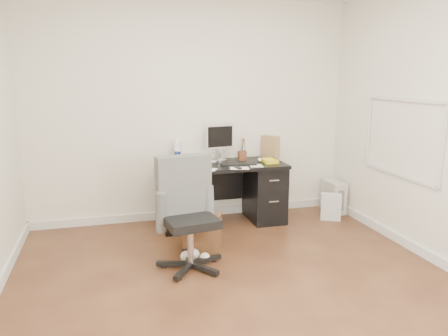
% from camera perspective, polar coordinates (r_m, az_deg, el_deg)
% --- Properties ---
extents(ground, '(4.00, 4.00, 0.00)m').
position_cam_1_polar(ground, '(3.93, 1.90, -15.27)').
color(ground, '#422115').
rests_on(ground, ground).
extents(room_shell, '(4.02, 4.02, 2.71)m').
position_cam_1_polar(room_shell, '(3.53, 2.46, 9.66)').
color(room_shell, white).
rests_on(room_shell, ground).
extents(desk, '(1.50, 0.70, 0.75)m').
position_cam_1_polar(desk, '(5.35, -0.21, -3.11)').
color(desk, black).
rests_on(desk, ground).
extents(loose_papers, '(1.10, 0.60, 0.00)m').
position_cam_1_polar(loose_papers, '(5.17, -2.20, 0.35)').
color(loose_papers, white).
rests_on(loose_papers, desk).
extents(lcd_monitor, '(0.39, 0.26, 0.46)m').
position_cam_1_polar(lcd_monitor, '(5.40, -0.57, 3.36)').
color(lcd_monitor, silver).
rests_on(lcd_monitor, desk).
extents(keyboard, '(0.43, 0.18, 0.02)m').
position_cam_1_polar(keyboard, '(5.19, 1.91, 0.52)').
color(keyboard, black).
rests_on(keyboard, desk).
extents(computer_mouse, '(0.07, 0.07, 0.07)m').
position_cam_1_polar(computer_mouse, '(5.32, 4.70, 1.02)').
color(computer_mouse, silver).
rests_on(computer_mouse, desk).
extents(travel_mug, '(0.10, 0.10, 0.17)m').
position_cam_1_polar(travel_mug, '(5.16, -6.09, 1.20)').
color(travel_mug, '#163199').
rests_on(travel_mug, desk).
extents(white_binder, '(0.16, 0.25, 0.26)m').
position_cam_1_polar(white_binder, '(5.36, -6.01, 2.13)').
color(white_binder, white).
rests_on(white_binder, desk).
extents(magazine_file, '(0.21, 0.27, 0.29)m').
position_cam_1_polar(magazine_file, '(5.63, 6.10, 2.74)').
color(magazine_file, '#8F6645').
rests_on(magazine_file, desk).
extents(pen_cup, '(0.12, 0.12, 0.27)m').
position_cam_1_polar(pen_cup, '(5.46, 2.41, 2.44)').
color(pen_cup, '#512717').
rests_on(pen_cup, desk).
extents(yellow_book, '(0.18, 0.23, 0.04)m').
position_cam_1_polar(yellow_book, '(5.37, 5.97, 0.95)').
color(yellow_book, yellow).
rests_on(yellow_book, desk).
extents(paper_remote, '(0.25, 0.22, 0.02)m').
position_cam_1_polar(paper_remote, '(5.01, 2.02, 0.07)').
color(paper_remote, white).
rests_on(paper_remote, desk).
extents(office_chair, '(0.69, 0.69, 1.06)m').
position_cam_1_polar(office_chair, '(4.09, -4.46, -6.10)').
color(office_chair, '#4D4F4D').
rests_on(office_chair, ground).
extents(pc_tower, '(0.20, 0.42, 0.41)m').
position_cam_1_polar(pc_tower, '(6.04, 14.08, -3.58)').
color(pc_tower, '#B0AB9F').
rests_on(pc_tower, ground).
extents(shopping_bag, '(0.30, 0.27, 0.34)m').
position_cam_1_polar(shopping_bag, '(5.69, 13.79, -4.94)').
color(shopping_bag, silver).
rests_on(shopping_bag, ground).
extents(wicker_basket, '(0.46, 0.46, 0.35)m').
position_cam_1_polar(wicker_basket, '(4.65, -2.80, -8.42)').
color(wicker_basket, '#4D3017').
rests_on(wicker_basket, ground).
extents(desk_printer, '(0.37, 0.34, 0.17)m').
position_cam_1_polar(desk_printer, '(5.54, -3.58, -5.97)').
color(desk_printer, '#5C5C60').
rests_on(desk_printer, ground).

